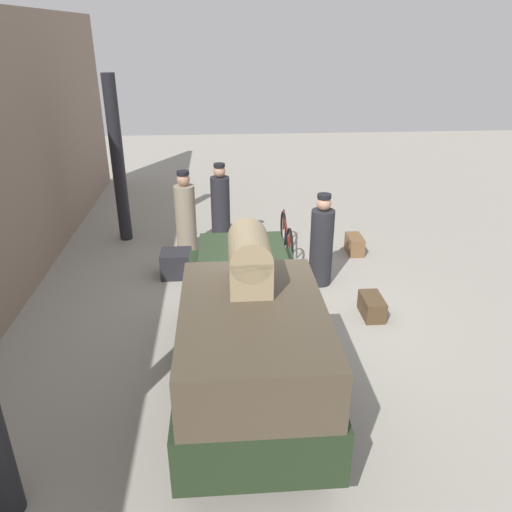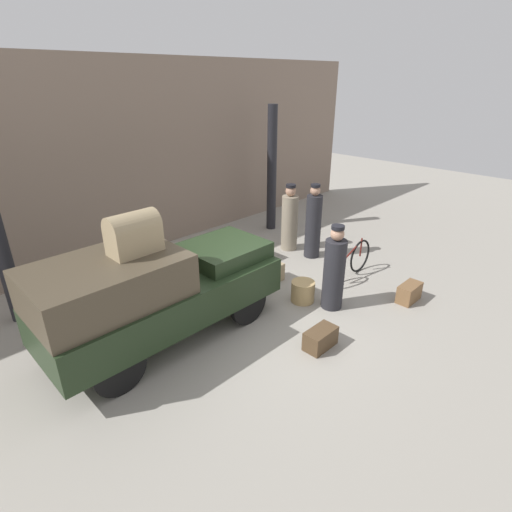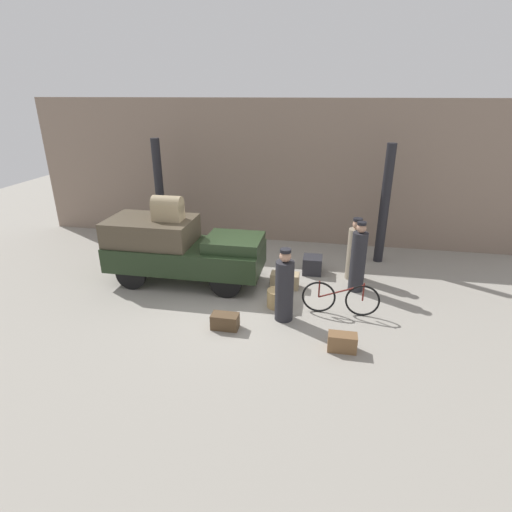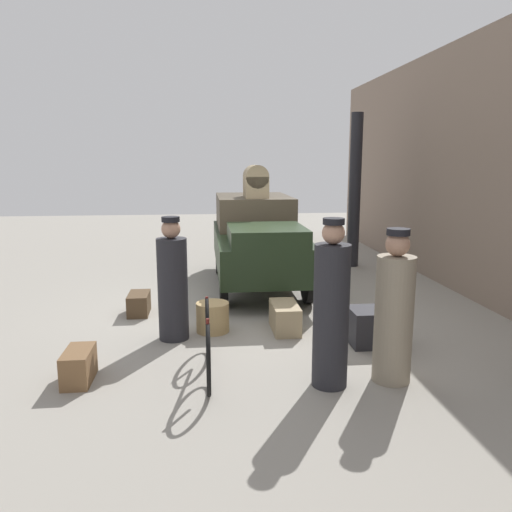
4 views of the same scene
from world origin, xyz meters
name	(u,v)px [view 2 (image 2 of 4)]	position (x,y,z in m)	size (l,w,h in m)	color
ground_plane	(256,307)	(0.00, 0.00, 0.00)	(30.00, 30.00, 0.00)	gray
station_building_facade	(133,160)	(0.00, 4.08, 2.25)	(16.00, 0.15, 4.50)	gray
canopy_pillar_right	(272,170)	(3.41, 2.79, 1.70)	(0.26, 0.26, 3.40)	black
truck	(154,291)	(-1.86, 0.44, 0.93)	(3.96, 1.57, 1.67)	black
bicycle	(348,262)	(2.26, -0.56, 0.39)	(1.72, 0.04, 0.81)	black
wicker_basket	(303,291)	(0.82, -0.48, 0.21)	(0.46, 0.46, 0.42)	tan
porter_standing_middle	(290,220)	(2.62, 1.43, 0.76)	(0.41, 0.41, 1.67)	gray
porter_with_bicycle	(313,224)	(2.66, 0.73, 0.83)	(0.38, 0.38, 1.80)	#232328
conductor_in_dark_uniform	(334,271)	(1.05, -1.00, 0.75)	(0.40, 0.40, 1.65)	#232328
trunk_wicker_pale	(320,338)	(-0.13, -1.61, 0.16)	(0.57, 0.31, 0.33)	#4C3823
suitcase_small_leather	(255,250)	(1.53, 1.56, 0.24)	(0.51, 0.55, 0.47)	#232328
suitcase_black_upright	(268,274)	(0.89, 0.54, 0.19)	(0.72, 0.36, 0.39)	#9E8966
suitcase_tan_flat	(409,293)	(2.30, -1.96, 0.18)	(0.55, 0.28, 0.36)	brown
trunk_on_truck_roof	(133,233)	(-2.09, 0.44, 1.97)	(0.74, 0.43, 0.62)	#9E8966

